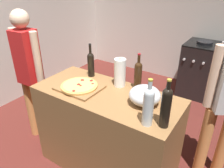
{
  "coord_description": "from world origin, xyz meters",
  "views": [
    {
      "loc": [
        1.2,
        -0.76,
        1.91
      ],
      "look_at": [
        0.19,
        0.76,
        0.96
      ],
      "focal_mm": 35.46,
      "sensor_mm": 36.0,
      "label": 1
    }
  ],
  "objects_px": {
    "pizza": "(79,86)",
    "wine_bottle_clear": "(138,74)",
    "person_in_stripes": "(30,72)",
    "wine_bottle_dark": "(91,63)",
    "mixing_bowl": "(145,95)",
    "wine_bottle_green": "(148,105)",
    "paper_towel_roll": "(120,73)",
    "stove": "(201,70)",
    "wine_bottle_amber": "(166,106)"
  },
  "relations": [
    {
      "from": "pizza",
      "to": "wine_bottle_clear",
      "type": "height_order",
      "value": "wine_bottle_clear"
    },
    {
      "from": "pizza",
      "to": "person_in_stripes",
      "type": "height_order",
      "value": "person_in_stripes"
    },
    {
      "from": "pizza",
      "to": "wine_bottle_dark",
      "type": "relative_size",
      "value": 0.99
    },
    {
      "from": "mixing_bowl",
      "to": "wine_bottle_clear",
      "type": "bearing_deg",
      "value": 130.14
    },
    {
      "from": "mixing_bowl",
      "to": "wine_bottle_green",
      "type": "xyz_separation_m",
      "value": [
        0.14,
        -0.23,
        0.08
      ]
    },
    {
      "from": "paper_towel_roll",
      "to": "wine_bottle_green",
      "type": "height_order",
      "value": "wine_bottle_green"
    },
    {
      "from": "mixing_bowl",
      "to": "stove",
      "type": "distance_m",
      "value": 2.19
    },
    {
      "from": "mixing_bowl",
      "to": "wine_bottle_green",
      "type": "relative_size",
      "value": 0.72
    },
    {
      "from": "paper_towel_roll",
      "to": "wine_bottle_green",
      "type": "relative_size",
      "value": 0.76
    },
    {
      "from": "wine_bottle_green",
      "to": "person_in_stripes",
      "type": "relative_size",
      "value": 0.23
    },
    {
      "from": "stove",
      "to": "person_in_stripes",
      "type": "relative_size",
      "value": 0.59
    },
    {
      "from": "paper_towel_roll",
      "to": "wine_bottle_amber",
      "type": "distance_m",
      "value": 0.69
    },
    {
      "from": "pizza",
      "to": "paper_towel_roll",
      "type": "height_order",
      "value": "paper_towel_roll"
    },
    {
      "from": "mixing_bowl",
      "to": "wine_bottle_clear",
      "type": "height_order",
      "value": "wine_bottle_clear"
    },
    {
      "from": "wine_bottle_clear",
      "to": "wine_bottle_green",
      "type": "distance_m",
      "value": 0.54
    },
    {
      "from": "wine_bottle_green",
      "to": "person_in_stripes",
      "type": "distance_m",
      "value": 1.51
    },
    {
      "from": "wine_bottle_amber",
      "to": "person_in_stripes",
      "type": "relative_size",
      "value": 0.24
    },
    {
      "from": "wine_bottle_clear",
      "to": "person_in_stripes",
      "type": "height_order",
      "value": "person_in_stripes"
    },
    {
      "from": "pizza",
      "to": "mixing_bowl",
      "type": "relative_size",
      "value": 1.31
    },
    {
      "from": "wine_bottle_dark",
      "to": "mixing_bowl",
      "type": "bearing_deg",
      "value": -14.76
    },
    {
      "from": "mixing_bowl",
      "to": "wine_bottle_clear",
      "type": "xyz_separation_m",
      "value": [
        -0.18,
        0.21,
        0.07
      ]
    },
    {
      "from": "wine_bottle_dark",
      "to": "wine_bottle_amber",
      "type": "height_order",
      "value": "wine_bottle_amber"
    },
    {
      "from": "paper_towel_roll",
      "to": "wine_bottle_dark",
      "type": "xyz_separation_m",
      "value": [
        -0.36,
        0.02,
        0.01
      ]
    },
    {
      "from": "pizza",
      "to": "wine_bottle_amber",
      "type": "bearing_deg",
      "value": -5.9
    },
    {
      "from": "paper_towel_roll",
      "to": "wine_bottle_amber",
      "type": "relative_size",
      "value": 0.74
    },
    {
      "from": "mixing_bowl",
      "to": "wine_bottle_dark",
      "type": "bearing_deg",
      "value": 165.24
    },
    {
      "from": "pizza",
      "to": "wine_bottle_dark",
      "type": "xyz_separation_m",
      "value": [
        -0.08,
        0.28,
        0.11
      ]
    },
    {
      "from": "mixing_bowl",
      "to": "wine_bottle_dark",
      "type": "xyz_separation_m",
      "value": [
        -0.71,
        0.19,
        0.06
      ]
    },
    {
      "from": "mixing_bowl",
      "to": "stove",
      "type": "relative_size",
      "value": 0.29
    },
    {
      "from": "mixing_bowl",
      "to": "wine_bottle_dark",
      "type": "distance_m",
      "value": 0.74
    },
    {
      "from": "pizza",
      "to": "mixing_bowl",
      "type": "xyz_separation_m",
      "value": [
        0.63,
        0.1,
        0.05
      ]
    },
    {
      "from": "mixing_bowl",
      "to": "wine_bottle_dark",
      "type": "height_order",
      "value": "wine_bottle_dark"
    },
    {
      "from": "wine_bottle_amber",
      "to": "wine_bottle_clear",
      "type": "xyz_separation_m",
      "value": [
        -0.42,
        0.39,
        -0.02
      ]
    },
    {
      "from": "pizza",
      "to": "stove",
      "type": "xyz_separation_m",
      "value": [
        0.64,
        2.22,
        -0.49
      ]
    },
    {
      "from": "paper_towel_roll",
      "to": "person_in_stripes",
      "type": "bearing_deg",
      "value": -165.36
    },
    {
      "from": "wine_bottle_dark",
      "to": "wine_bottle_clear",
      "type": "relative_size",
      "value": 1.01
    },
    {
      "from": "wine_bottle_amber",
      "to": "wine_bottle_clear",
      "type": "relative_size",
      "value": 1.08
    },
    {
      "from": "pizza",
      "to": "wine_bottle_green",
      "type": "distance_m",
      "value": 0.79
    },
    {
      "from": "paper_towel_roll",
      "to": "wine_bottle_clear",
      "type": "relative_size",
      "value": 0.8
    },
    {
      "from": "pizza",
      "to": "paper_towel_roll",
      "type": "distance_m",
      "value": 0.4
    },
    {
      "from": "wine_bottle_green",
      "to": "pizza",
      "type": "bearing_deg",
      "value": 169.83
    },
    {
      "from": "mixing_bowl",
      "to": "person_in_stripes",
      "type": "xyz_separation_m",
      "value": [
        -1.36,
        -0.1,
        -0.09
      ]
    },
    {
      "from": "wine_bottle_clear",
      "to": "person_in_stripes",
      "type": "relative_size",
      "value": 0.22
    },
    {
      "from": "mixing_bowl",
      "to": "person_in_stripes",
      "type": "distance_m",
      "value": 1.36
    },
    {
      "from": "paper_towel_roll",
      "to": "wine_bottle_clear",
      "type": "xyz_separation_m",
      "value": [
        0.17,
        0.04,
        0.01
      ]
    },
    {
      "from": "wine_bottle_dark",
      "to": "wine_bottle_green",
      "type": "height_order",
      "value": "wine_bottle_green"
    },
    {
      "from": "wine_bottle_dark",
      "to": "pizza",
      "type": "bearing_deg",
      "value": -73.96
    },
    {
      "from": "person_in_stripes",
      "to": "stove",
      "type": "bearing_deg",
      "value": 58.38
    },
    {
      "from": "pizza",
      "to": "stove",
      "type": "distance_m",
      "value": 2.36
    },
    {
      "from": "wine_bottle_dark",
      "to": "person_in_stripes",
      "type": "distance_m",
      "value": 0.72
    }
  ]
}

